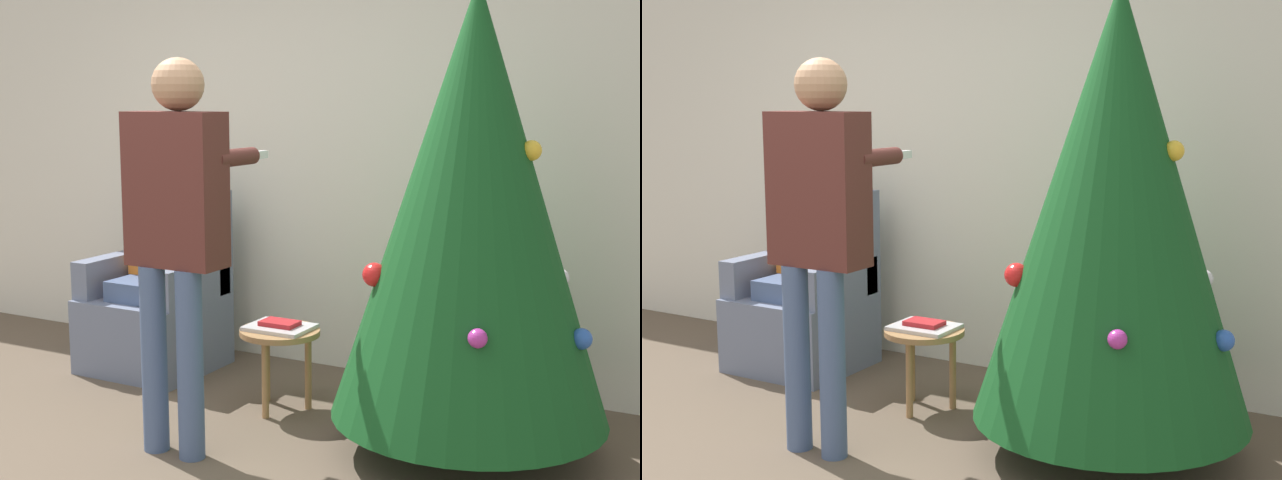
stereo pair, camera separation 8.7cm
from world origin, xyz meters
TOP-DOWN VIEW (x-y plane):
  - wall_back at (0.00, 2.23)m, footprint 8.00×0.06m
  - christmas_tree at (1.37, 1.29)m, footprint 1.25×1.25m
  - armchair at (-0.73, 1.71)m, footprint 0.72×0.67m
  - person_seated at (-0.73, 1.68)m, footprint 0.36×0.46m
  - person_standing at (0.18, 0.72)m, footprint 0.46×0.57m
  - side_stool at (0.31, 1.40)m, footprint 0.42×0.42m
  - laptop at (0.31, 1.40)m, footprint 0.33×0.26m
  - book at (0.31, 1.40)m, footprint 0.19×0.13m

SIDE VIEW (x-z plane):
  - armchair at x=-0.73m, z-range -0.17..0.90m
  - side_stool at x=0.31m, z-range 0.15..0.59m
  - laptop at x=0.31m, z-range 0.43..0.45m
  - book at x=0.31m, z-range 0.45..0.48m
  - person_seated at x=-0.73m, z-range 0.06..1.33m
  - person_standing at x=0.18m, z-range 0.20..2.00m
  - christmas_tree at x=1.37m, z-range 0.09..2.23m
  - wall_back at x=0.00m, z-range 0.00..2.70m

